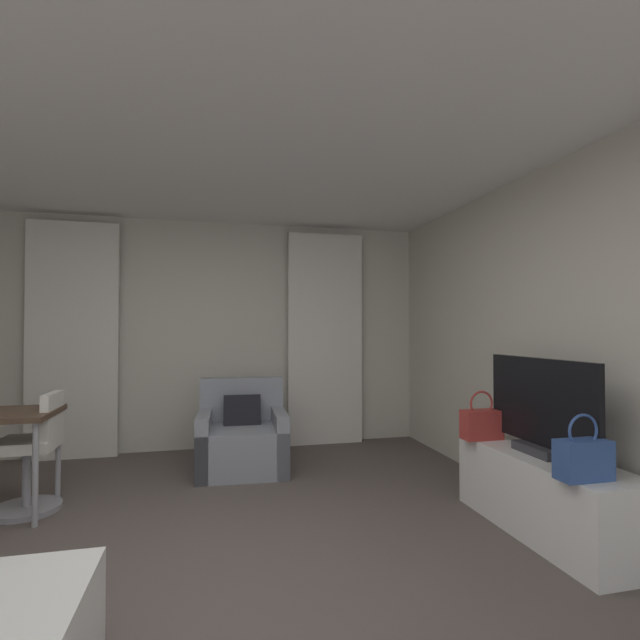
% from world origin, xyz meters
% --- Properties ---
extents(ground_plane, '(12.00, 12.00, 0.00)m').
position_xyz_m(ground_plane, '(0.00, 0.00, 0.00)').
color(ground_plane, '#564C47').
extents(wall_window, '(5.12, 0.06, 2.60)m').
position_xyz_m(wall_window, '(0.00, 3.03, 1.30)').
color(wall_window, beige).
rests_on(wall_window, ground).
extents(wall_right, '(0.06, 6.12, 2.60)m').
position_xyz_m(wall_right, '(2.53, 0.00, 1.30)').
color(wall_right, beige).
rests_on(wall_right, ground).
extents(ceiling, '(5.12, 6.12, 0.06)m').
position_xyz_m(ceiling, '(0.00, 0.00, 2.63)').
color(ceiling, white).
rests_on(ceiling, wall_left).
extents(curtain_left_panel, '(0.90, 0.06, 2.50)m').
position_xyz_m(curtain_left_panel, '(-1.38, 2.90, 1.25)').
color(curtain_left_panel, silver).
rests_on(curtain_left_panel, ground).
extents(curtain_right_panel, '(0.90, 0.06, 2.50)m').
position_xyz_m(curtain_right_panel, '(1.38, 2.90, 1.25)').
color(curtain_right_panel, silver).
rests_on(curtain_right_panel, ground).
extents(armchair, '(0.87, 0.81, 0.86)m').
position_xyz_m(armchair, '(0.34, 2.09, 0.29)').
color(armchair, gray).
rests_on(armchair, ground).
extents(desk_chair, '(0.48, 0.48, 0.88)m').
position_xyz_m(desk_chair, '(-1.26, 1.44, 0.39)').
color(desk_chair, gray).
rests_on(desk_chair, ground).
extents(tv_console, '(0.47, 1.35, 0.52)m').
position_xyz_m(tv_console, '(2.20, 0.21, 0.26)').
color(tv_console, white).
rests_on(tv_console, ground).
extents(tv_flatscreen, '(0.20, 1.01, 0.64)m').
position_xyz_m(tv_flatscreen, '(2.20, 0.23, 0.82)').
color(tv_flatscreen, '#333338').
rests_on(tv_flatscreen, tv_console).
extents(handbag_primary, '(0.30, 0.14, 0.37)m').
position_xyz_m(handbag_primary, '(2.05, 0.70, 0.64)').
color(handbag_primary, '#B73833').
rests_on(handbag_primary, tv_console).
extents(handbag_secondary, '(0.30, 0.14, 0.37)m').
position_xyz_m(handbag_secondary, '(2.06, -0.28, 0.64)').
color(handbag_secondary, '#335193').
rests_on(handbag_secondary, tv_console).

